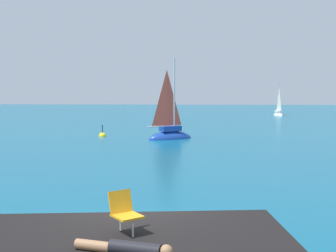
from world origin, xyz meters
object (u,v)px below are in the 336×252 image
(sailboat_far, at_px, (278,114))
(beach_chair, at_px, (124,210))
(person_sunbather, at_px, (128,248))
(sailboat_near, at_px, (170,134))
(marker_buoy, at_px, (103,136))

(sailboat_far, relative_size, beach_chair, 5.69)
(person_sunbather, height_order, beach_chair, beach_chair)
(sailboat_far, bearing_deg, sailboat_near, 143.42)
(sailboat_near, relative_size, beach_chair, 7.97)
(beach_chair, bearing_deg, marker_buoy, 154.02)
(marker_buoy, bearing_deg, sailboat_far, 53.24)
(beach_chair, height_order, marker_buoy, beach_chair)
(sailboat_near, distance_m, beach_chair, 23.91)
(marker_buoy, bearing_deg, sailboat_near, -16.72)
(sailboat_far, xyz_separation_m, marker_buoy, (-17.87, -23.92, -0.24))
(sailboat_far, relative_size, marker_buoy, 4.02)
(person_sunbather, bearing_deg, marker_buoy, -63.14)
(sailboat_near, bearing_deg, marker_buoy, 134.49)
(beach_chair, xyz_separation_m, marker_buoy, (-5.24, 25.44, -1.44))
(beach_chair, bearing_deg, sailboat_far, 128.02)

